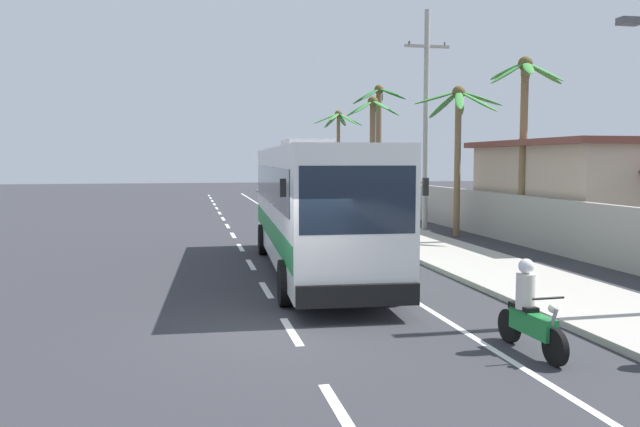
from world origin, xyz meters
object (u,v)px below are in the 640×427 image
at_px(palm_nearest, 379,129).
at_px(motorcycle_trailing, 315,220).
at_px(palm_third, 373,135).
at_px(palm_fourth, 524,111).
at_px(coach_bus_foreground, 314,203).
at_px(motorcycle_beside_bus, 529,315).
at_px(palm_second, 339,134).
at_px(utility_pole_mid, 426,118).
at_px(palm_farthest, 459,124).

bearing_deg(palm_nearest, motorcycle_trailing, -121.24).
xyz_separation_m(palm_third, palm_fourth, (2.82, -11.00, 0.51)).
height_order(coach_bus_foreground, palm_third, palm_third).
height_order(motorcycle_beside_bus, palm_second, palm_second).
bearing_deg(motorcycle_beside_bus, palm_second, 81.38).
bearing_deg(palm_second, utility_pole_mid, -92.40).
distance_m(motorcycle_beside_bus, motorcycle_trailing, 17.43).
xyz_separation_m(motorcycle_beside_bus, palm_nearest, (5.57, 26.93, 4.47)).
xyz_separation_m(coach_bus_foreground, motorcycle_trailing, (1.86, 9.02, -1.37)).
bearing_deg(motorcycle_beside_bus, coach_bus_foreground, 103.66).
xyz_separation_m(coach_bus_foreground, palm_farthest, (7.71, 7.32, 2.74)).
xyz_separation_m(palm_nearest, palm_farthest, (0.09, -11.19, -0.36)).
distance_m(utility_pole_mid, palm_fourth, 5.14).
height_order(utility_pole_mid, palm_third, utility_pole_mid).
relative_size(coach_bus_foreground, palm_second, 1.75).
bearing_deg(palm_fourth, coach_bus_foreground, -153.62).
height_order(motorcycle_beside_bus, palm_third, palm_third).
distance_m(motorcycle_beside_bus, palm_farthest, 17.22).
distance_m(motorcycle_beside_bus, palm_second, 38.84).
bearing_deg(palm_third, palm_farthest, -80.68).
relative_size(motorcycle_beside_bus, palm_third, 0.29).
height_order(palm_nearest, palm_third, palm_nearest).
distance_m(palm_nearest, palm_fourth, 14.04).
xyz_separation_m(motorcycle_beside_bus, palm_second, (5.78, 38.13, 4.61)).
relative_size(palm_second, palm_third, 1.05).
distance_m(utility_pole_mid, palm_nearest, 9.34).
height_order(coach_bus_foreground, motorcycle_beside_bus, coach_bus_foreground).
height_order(utility_pole_mid, palm_fourth, utility_pole_mid).
relative_size(palm_third, palm_farthest, 1.05).
relative_size(motorcycle_beside_bus, palm_fourth, 0.27).
bearing_deg(coach_bus_foreground, palm_third, 67.76).
height_order(palm_third, palm_farthest, palm_third).
xyz_separation_m(palm_second, palm_farthest, (-0.12, -22.39, -0.50)).
bearing_deg(palm_second, motorcycle_beside_bus, -98.62).
xyz_separation_m(motorcycle_beside_bus, palm_fourth, (7.14, 12.97, 4.48)).
xyz_separation_m(palm_fourth, palm_farthest, (-1.47, 2.77, -0.37)).
bearing_deg(palm_nearest, motorcycle_beside_bus, -101.69).
xyz_separation_m(motorcycle_trailing, palm_fourth, (7.32, -4.46, 4.49)).
distance_m(motorcycle_trailing, utility_pole_mid, 6.80).
bearing_deg(utility_pole_mid, palm_third, 95.47).
relative_size(coach_bus_foreground, palm_third, 1.84).
xyz_separation_m(palm_second, palm_fourth, (1.35, -25.16, -0.13)).
height_order(motorcycle_beside_bus, palm_nearest, palm_nearest).
relative_size(coach_bus_foreground, motorcycle_beside_bus, 6.28).
xyz_separation_m(palm_nearest, palm_third, (-1.26, -2.96, -0.50)).
bearing_deg(palm_fourth, palm_farthest, 118.01).
bearing_deg(motorcycle_beside_bus, palm_fourth, 61.19).
bearing_deg(coach_bus_foreground, palm_fourth, 26.38).
height_order(utility_pole_mid, palm_nearest, utility_pole_mid).
bearing_deg(palm_farthest, palm_third, 99.32).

